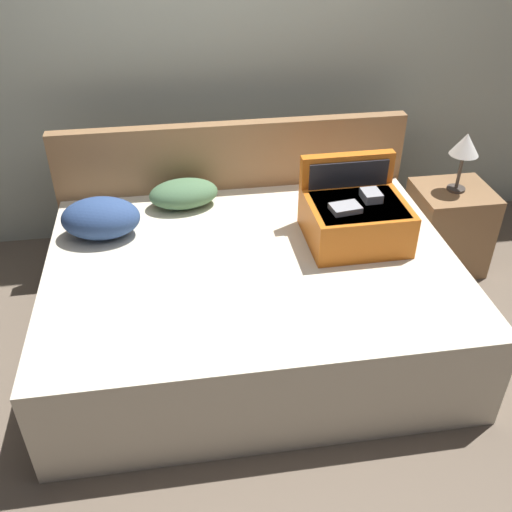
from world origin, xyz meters
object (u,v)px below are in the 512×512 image
Objects in this scene: bed at (253,300)px; table_lamp at (465,147)px; pillow_center_head at (101,218)px; pillow_near_headboard at (184,194)px; hard_case_large at (355,216)px; nightstand at (447,228)px.

bed is 1.49m from table_lamp.
bed is 5.00× the size of pillow_center_head.
pillow_center_head is (-0.44, -0.25, 0.03)m from pillow_near_headboard.
hard_case_large is at bearing -10.20° from pillow_center_head.
nightstand is (2.04, 0.16, -0.35)m from pillow_center_head.
pillow_center_head is (-1.29, 0.23, -0.03)m from hard_case_large.
pillow_center_head is at bearing 169.03° from hard_case_large.
bed is 0.68m from hard_case_large.
pillow_center_head is at bearing -175.57° from table_lamp.
hard_case_large reaches higher than pillow_near_headboard.
bed is at bearing -24.99° from pillow_center_head.
hard_case_large is 0.94× the size of nightstand.
pillow_near_headboard is at bearing 149.68° from hard_case_large.
pillow_near_headboard is (-0.30, 0.60, 0.33)m from bed.
table_lamp is (2.04, 0.16, 0.19)m from pillow_center_head.
pillow_center_head is (-0.74, 0.35, 0.36)m from bed.
bed is 0.89m from pillow_center_head.
pillow_center_head reaches higher than pillow_near_headboard.
pillow_center_head is 0.76× the size of nightstand.
pillow_center_head reaches higher than bed.
nightstand is at bearing 26.79° from hard_case_large.
bed is at bearing -158.72° from table_lamp.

